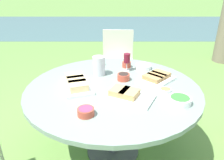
{
  "coord_description": "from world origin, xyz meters",
  "views": [
    {
      "loc": [
        -0.01,
        -1.67,
        1.53
      ],
      "look_at": [
        0.0,
        0.0,
        0.76
      ],
      "focal_mm": 35.0,
      "sensor_mm": 36.0,
      "label": 1
    }
  ],
  "objects_px": {
    "wine_glass": "(126,59)",
    "dining_table": "(112,95)",
    "water_pitcher": "(98,66)",
    "chair_near_right": "(117,57)"
  },
  "relations": [
    {
      "from": "water_pitcher",
      "to": "wine_glass",
      "type": "distance_m",
      "value": 0.29
    },
    {
      "from": "wine_glass",
      "to": "chair_near_right",
      "type": "bearing_deg",
      "value": 93.75
    },
    {
      "from": "dining_table",
      "to": "chair_near_right",
      "type": "bearing_deg",
      "value": 86.83
    },
    {
      "from": "dining_table",
      "to": "wine_glass",
      "type": "height_order",
      "value": "wine_glass"
    },
    {
      "from": "chair_near_right",
      "to": "water_pitcher",
      "type": "relative_size",
      "value": 4.9
    },
    {
      "from": "chair_near_right",
      "to": "water_pitcher",
      "type": "xyz_separation_m",
      "value": [
        -0.2,
        -1.08,
        0.27
      ]
    },
    {
      "from": "wine_glass",
      "to": "dining_table",
      "type": "bearing_deg",
      "value": -111.35
    },
    {
      "from": "chair_near_right",
      "to": "wine_glass",
      "type": "xyz_separation_m",
      "value": [
        0.06,
        -0.98,
        0.3
      ]
    },
    {
      "from": "water_pitcher",
      "to": "wine_glass",
      "type": "bearing_deg",
      "value": 20.33
    },
    {
      "from": "dining_table",
      "to": "water_pitcher",
      "type": "relative_size",
      "value": 8.13
    }
  ]
}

